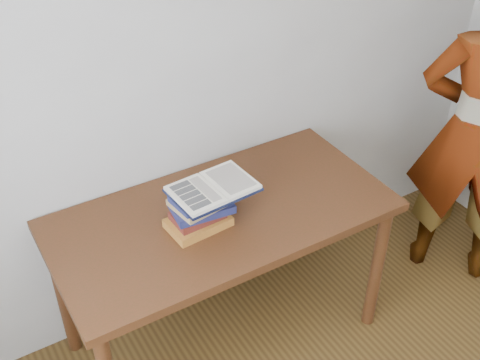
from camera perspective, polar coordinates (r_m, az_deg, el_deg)
desk at (r=2.59m, az=-1.69°, el=-4.71°), size 1.44×0.72×0.77m
book_stack at (r=2.42m, az=-3.80°, el=-2.77°), size 0.28×0.20×0.16m
open_book at (r=2.37m, az=-2.57°, el=-0.78°), size 0.35×0.25×0.03m
reader at (r=3.12m, az=21.63°, el=4.12°), size 0.71×0.72×1.68m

